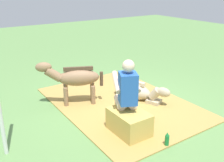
% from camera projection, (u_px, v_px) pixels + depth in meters
% --- Properties ---
extents(ground_plane, '(24.00, 24.00, 0.00)m').
position_uv_depth(ground_plane, '(123.00, 106.00, 5.42)').
color(ground_plane, '#608C4C').
extents(hay_patch, '(3.43, 2.45, 0.02)m').
position_uv_depth(hay_patch, '(121.00, 103.00, 5.56)').
color(hay_patch, '#AD8C47').
rests_on(hay_patch, ground).
extents(hay_bale, '(0.70, 0.49, 0.41)m').
position_uv_depth(hay_bale, '(129.00, 122.00, 4.40)').
color(hay_bale, tan).
rests_on(hay_bale, ground).
extents(person_seated, '(0.72, 0.59, 1.29)m').
position_uv_depth(person_seated, '(126.00, 92.00, 4.36)').
color(person_seated, beige).
rests_on(person_seated, ground).
extents(pony_standing, '(0.74, 1.26, 0.95)m').
position_uv_depth(pony_standing, '(74.00, 78.00, 5.34)').
color(pony_standing, '#8C6B4C').
rests_on(pony_standing, ground).
extents(pony_lying, '(1.34, 0.74, 0.42)m').
position_uv_depth(pony_lying, '(136.00, 91.00, 5.71)').
color(pony_lying, tan).
rests_on(pony_lying, ground).
extents(soda_bottle, '(0.07, 0.07, 0.25)m').
position_uv_depth(soda_bottle, '(167.00, 140.00, 4.07)').
color(soda_bottle, '#197233').
rests_on(soda_bottle, ground).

